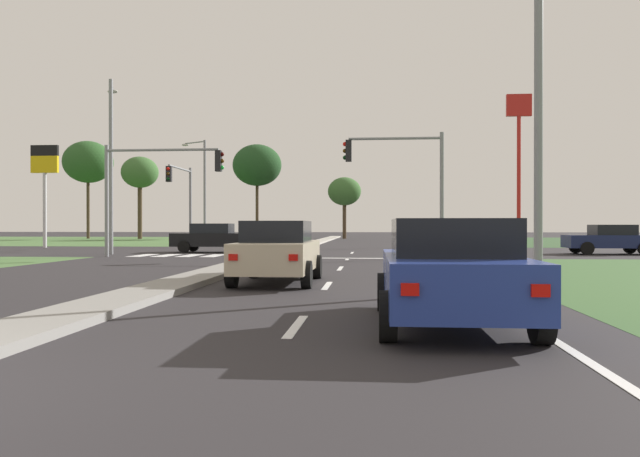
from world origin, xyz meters
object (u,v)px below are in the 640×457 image
at_px(treeline_third, 257,165).
at_px(fuel_price_totem, 45,173).
at_px(fastfood_pole_sign, 519,135).
at_px(treeline_near, 88,162).
at_px(street_lamp_near, 529,81).
at_px(street_lamp_second, 111,157).
at_px(pedestrian_at_median, 303,230).
at_px(treeline_second, 140,173).
at_px(traffic_signal_near_right, 405,172).
at_px(traffic_signal_far_left, 182,191).
at_px(car_black_third, 215,238).
at_px(car_navy_fourth, 610,239).
at_px(traffic_signal_near_left, 152,178).
at_px(treeline_fourth, 344,192).
at_px(car_blue_near, 450,271).
at_px(car_beige_second, 278,251).
at_px(street_lamp_third, 202,185).

bearing_deg(treeline_third, fuel_price_totem, -107.07).
relative_size(fastfood_pole_sign, treeline_near, 1.03).
height_order(street_lamp_near, street_lamp_second, street_lamp_second).
distance_m(pedestrian_at_median, treeline_second, 30.23).
relative_size(traffic_signal_near_right, treeline_second, 0.63).
distance_m(street_lamp_second, treeline_near, 40.34).
height_order(traffic_signal_far_left, pedestrian_at_median, traffic_signal_far_left).
relative_size(car_black_third, fastfood_pole_sign, 0.41).
height_order(car_black_third, car_navy_fourth, car_black_third).
bearing_deg(street_lamp_second, treeline_second, 108.78).
bearing_deg(treeline_near, treeline_second, -11.03).
height_order(traffic_signal_near_left, street_lamp_near, street_lamp_near).
bearing_deg(treeline_second, traffic_signal_near_left, -68.29).
height_order(street_lamp_second, treeline_near, treeline_near).
height_order(fastfood_pole_sign, treeline_fourth, fastfood_pole_sign).
xyz_separation_m(car_blue_near, treeline_near, (-32.29, 57.09, 7.60)).
bearing_deg(car_beige_second, car_navy_fourth, 50.04).
relative_size(treeline_second, treeline_third, 0.86).
distance_m(street_lamp_near, treeline_third, 54.97).
relative_size(car_navy_fourth, fuel_price_totem, 0.64).
height_order(car_black_third, treeline_third, treeline_third).
relative_size(traffic_signal_near_left, fastfood_pole_sign, 0.51).
bearing_deg(car_beige_second, street_lamp_third, 108.62).
relative_size(car_blue_near, treeline_second, 0.51).
bearing_deg(treeline_near, traffic_signal_near_left, -61.20).
bearing_deg(treeline_second, car_black_third, -62.90).
distance_m(street_lamp_near, treeline_fourth, 53.66).
xyz_separation_m(traffic_signal_far_left, treeline_near, (-18.99, 27.01, 4.71)).
relative_size(car_blue_near, fuel_price_totem, 0.67).
distance_m(car_blue_near, traffic_signal_far_left, 33.01).
bearing_deg(street_lamp_second, car_beige_second, -54.20).
relative_size(traffic_signal_far_left, treeline_second, 0.60).
bearing_deg(street_lamp_third, treeline_fourth, 63.67).
distance_m(street_lamp_third, fastfood_pole_sign, 24.10).
height_order(traffic_signal_near_left, street_lamp_second, street_lamp_second).
relative_size(car_blue_near, traffic_signal_far_left, 0.84).
height_order(car_navy_fourth, fuel_price_totem, fuel_price_totem).
bearing_deg(treeline_near, street_lamp_second, -63.23).
xyz_separation_m(car_beige_second, traffic_signal_far_left, (-9.82, 23.72, 2.88)).
bearing_deg(fuel_price_totem, traffic_signal_far_left, 1.27).
bearing_deg(traffic_signal_near_left, fuel_price_totem, 135.03).
height_order(traffic_signal_far_left, treeline_fourth, treeline_fourth).
height_order(street_lamp_near, treeline_third, treeline_third).
height_order(car_black_third, treeline_second, treeline_second).
height_order(traffic_signal_near_right, street_lamp_third, street_lamp_third).
xyz_separation_m(pedestrian_at_median, treeline_third, (-7.73, 24.20, 6.87)).
xyz_separation_m(street_lamp_near, fuel_price_totem, (-24.89, 24.13, 0.09)).
relative_size(pedestrian_at_median, treeline_fourth, 0.24).
xyz_separation_m(traffic_signal_near_right, fastfood_pole_sign, (9.19, 18.93, 4.27)).
relative_size(car_navy_fourth, treeline_near, 0.40).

